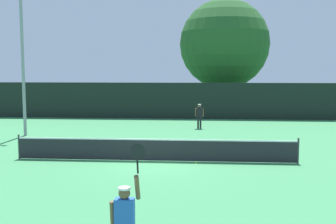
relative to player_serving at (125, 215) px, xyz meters
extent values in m
plane|color=#387F4C|center=(-0.44, 9.43, -1.07)|extent=(120.00, 120.00, 0.00)
cube|color=#232328|center=(-0.44, 9.43, -0.60)|extent=(11.97, 0.03, 0.91)
cube|color=white|center=(-0.44, 9.43, -0.14)|extent=(11.97, 0.04, 0.06)
cylinder|color=#333338|center=(-6.43, 9.43, -0.54)|extent=(0.08, 0.08, 1.07)
cylinder|color=#333338|center=(5.54, 9.43, -0.54)|extent=(0.08, 0.08, 1.07)
cube|color=black|center=(-0.44, 24.77, 0.37)|extent=(36.51, 0.12, 2.88)
cube|color=blue|center=(-0.01, -0.01, 0.03)|extent=(0.38, 0.22, 0.59)
sphere|color=brown|center=(-0.01, -0.01, 0.43)|extent=(0.23, 0.23, 0.23)
cylinder|color=white|center=(-0.01, -0.01, 0.53)|extent=(0.24, 0.24, 0.04)
cylinder|color=brown|center=(-0.25, -0.01, 0.00)|extent=(0.09, 0.17, 0.57)
cylinder|color=brown|center=(0.23, 0.07, 0.53)|extent=(0.09, 0.32, 0.55)
cylinder|color=black|center=(0.23, 0.13, 0.92)|extent=(0.04, 0.11, 0.28)
ellipsoid|color=black|center=(0.23, 0.19, 1.21)|extent=(0.30, 0.13, 0.36)
cube|color=black|center=(1.45, 19.39, 0.03)|extent=(0.38, 0.22, 0.59)
sphere|color=brown|center=(1.45, 19.39, 0.43)|extent=(0.23, 0.23, 0.23)
cylinder|color=white|center=(1.45, 19.39, 0.53)|extent=(0.24, 0.24, 0.04)
cylinder|color=black|center=(1.37, 19.39, -0.67)|extent=(0.12, 0.12, 0.80)
cylinder|color=black|center=(1.53, 19.39, -0.67)|extent=(0.12, 0.12, 0.80)
cylinder|color=brown|center=(1.21, 19.39, 0.00)|extent=(0.09, 0.17, 0.57)
cylinder|color=brown|center=(1.69, 19.39, 0.00)|extent=(0.09, 0.16, 0.57)
sphere|color=#CCE033|center=(1.31, 9.08, -1.04)|extent=(0.07, 0.07, 0.07)
cylinder|color=gray|center=(-8.87, 15.66, 2.95)|extent=(0.18, 0.18, 8.06)
cylinder|color=brown|center=(3.73, 30.77, 0.52)|extent=(0.56, 0.56, 3.19)
sphere|color=#235123|center=(3.73, 30.77, 5.21)|extent=(8.26, 8.26, 8.26)
cube|color=navy|center=(1.28, 33.35, -0.47)|extent=(2.39, 4.40, 0.90)
cube|color=#2D333D|center=(1.28, 33.05, 0.30)|extent=(1.95, 2.39, 0.64)
cylinder|color=black|center=(0.43, 34.75, -0.77)|extent=(0.22, 0.60, 0.60)
cylinder|color=black|center=(2.13, 34.75, -0.77)|extent=(0.22, 0.60, 0.60)
cylinder|color=black|center=(0.43, 31.95, -0.77)|extent=(0.22, 0.60, 0.60)
cylinder|color=black|center=(2.13, 31.95, -0.77)|extent=(0.22, 0.60, 0.60)
camera|label=1|loc=(1.41, -7.57, 2.80)|focal=43.54mm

